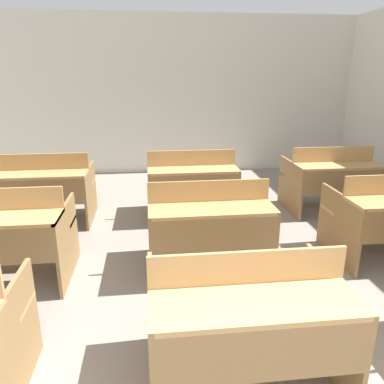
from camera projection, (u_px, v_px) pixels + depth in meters
The scene contains 8 objects.
wall_back at pixel (163, 96), 6.64m from camera, with size 7.00×0.06×2.74m.
bench_front_center at pixel (246, 317), 2.12m from camera, with size 1.09×0.80×0.86m.
bench_second_left at pixel (1, 234), 3.20m from camera, with size 1.09×0.80×0.86m.
bench_second_center at pixel (209, 224), 3.43m from camera, with size 1.09×0.80×0.86m.
bench_third_left at pixel (44, 187), 4.52m from camera, with size 1.09×0.80×0.86m.
bench_third_center at pixel (192, 182), 4.72m from camera, with size 1.09×0.80×0.86m.
bench_third_right at pixel (331, 178), 4.93m from camera, with size 1.09×0.80×0.86m.
wastepaper_bin at pixel (371, 182), 5.74m from camera, with size 0.27×0.27×0.35m.
Camera 1 is at (-0.28, -0.43, 1.77)m, focal length 35.00 mm.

